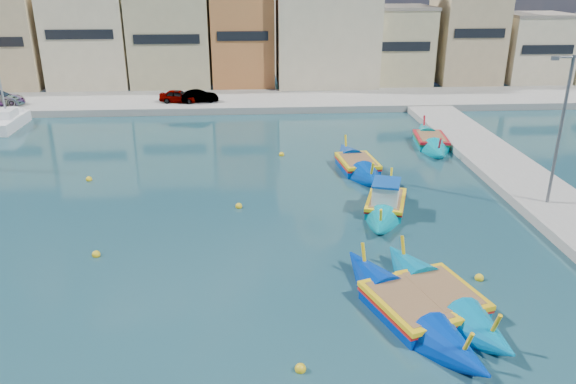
# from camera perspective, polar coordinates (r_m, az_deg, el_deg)

# --- Properties ---
(ground) EXTENTS (160.00, 160.00, 0.00)m
(ground) POSITION_cam_1_polar(r_m,az_deg,el_deg) (23.27, -9.03, -8.91)
(ground) COLOR #173C46
(ground) RESTS_ON ground
(north_quay) EXTENTS (80.00, 8.00, 0.60)m
(north_quay) POSITION_cam_1_polar(r_m,az_deg,el_deg) (53.26, -6.17, 9.13)
(north_quay) COLOR gray
(north_quay) RESTS_ON ground
(north_townhouses) EXTENTS (83.20, 7.87, 10.19)m
(north_townhouses) POSITION_cam_1_polar(r_m,az_deg,el_deg) (59.87, 0.53, 15.19)
(north_townhouses) COLOR tan
(north_townhouses) RESTS_ON ground
(church_block) EXTENTS (10.00, 10.00, 19.10)m
(church_block) POSITION_cam_1_polar(r_m,az_deg,el_deg) (60.54, 3.81, 18.46)
(church_block) COLOR beige
(church_block) RESTS_ON ground
(quay_street_lamp) EXTENTS (1.18, 0.16, 8.00)m
(quay_street_lamp) POSITION_cam_1_polar(r_m,az_deg,el_deg) (30.93, 25.84, 5.65)
(quay_street_lamp) COLOR #595B60
(quay_street_lamp) RESTS_ON ground
(parked_cars) EXTENTS (21.71, 2.05, 1.31)m
(parked_cars) POSITION_cam_1_polar(r_m,az_deg,el_deg) (53.58, -19.70, 9.08)
(parked_cars) COLOR #4C1919
(parked_cars) RESTS_ON north_quay
(luzzu_turquoise_cabin) EXTENTS (4.32, 8.50, 2.68)m
(luzzu_turquoise_cabin) POSITION_cam_1_polar(r_m,az_deg,el_deg) (29.76, 9.90, -1.22)
(luzzu_turquoise_cabin) COLOR #00889B
(luzzu_turquoise_cabin) RESTS_ON ground
(luzzu_cyan_mid) EXTENTS (2.99, 8.64, 2.50)m
(luzzu_cyan_mid) POSITION_cam_1_polar(r_m,az_deg,el_deg) (41.58, 14.27, 4.97)
(luzzu_cyan_mid) COLOR #0090A4
(luzzu_cyan_mid) RESTS_ON ground
(luzzu_green) EXTENTS (2.91, 8.22, 2.54)m
(luzzu_green) POSITION_cam_1_polar(r_m,az_deg,el_deg) (35.48, 7.06, 2.64)
(luzzu_green) COLOR #00369F
(luzzu_green) RESTS_ON ground
(luzzu_blue_south) EXTENTS (4.86, 9.08, 2.57)m
(luzzu_blue_south) POSITION_cam_1_polar(r_m,az_deg,el_deg) (21.17, 12.00, -11.65)
(luzzu_blue_south) COLOR #002DA5
(luzzu_blue_south) RESTS_ON ground
(luzzu_cyan_south) EXTENTS (4.24, 8.47, 2.56)m
(luzzu_cyan_south) POSITION_cam_1_polar(r_m,az_deg,el_deg) (22.14, 15.34, -10.37)
(luzzu_cyan_south) COLOR #0073A3
(luzzu_cyan_south) RESTS_ON ground
(yacht_north) EXTENTS (2.26, 7.59, 10.09)m
(yacht_north) POSITION_cam_1_polar(r_m,az_deg,el_deg) (51.49, -26.11, 6.73)
(yacht_north) COLOR white
(yacht_north) RESTS_ON ground
(mooring_buoys) EXTENTS (19.25, 22.30, 0.36)m
(mooring_buoys) POSITION_cam_1_polar(r_m,az_deg,el_deg) (27.84, -5.24, -3.17)
(mooring_buoys) COLOR yellow
(mooring_buoys) RESTS_ON ground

